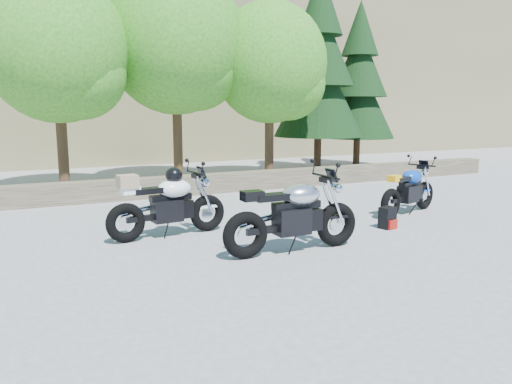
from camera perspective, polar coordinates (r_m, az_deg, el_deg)
ground at (r=8.22m, az=1.82°, el=-6.30°), size 90.00×90.00×0.00m
stone_wall at (r=13.17m, az=-9.43°, el=0.68°), size 22.00×0.55×0.50m
hillside at (r=36.01m, az=-15.81°, el=17.54°), size 80.00×30.00×15.00m
tree_decid_left at (r=14.25m, az=-21.37°, el=14.48°), size 3.67×3.67×5.62m
tree_decid_mid at (r=15.34m, az=-8.74°, el=16.13°), size 4.08×4.08×6.24m
tree_decid_right at (r=15.82m, az=2.01°, el=14.05°), size 3.54×3.54×5.41m
conifer_near at (r=18.19m, az=7.24°, el=13.96°), size 3.17×3.17×7.06m
conifer_far at (r=19.92m, az=11.67°, el=12.26°), size 2.82×2.82×6.27m
silver_bike at (r=7.83m, az=4.35°, el=-2.75°), size 2.37×0.75×1.19m
white_bike at (r=8.88m, az=-10.10°, el=-1.26°), size 2.22×0.70×1.23m
blue_bike at (r=11.21m, az=17.08°, el=0.16°), size 1.99×0.85×1.03m
backpack at (r=9.75m, az=14.82°, el=-2.90°), size 0.34×0.32×0.41m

